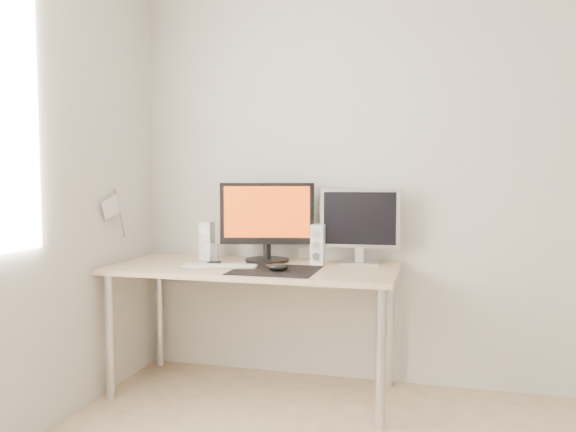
{
  "coord_description": "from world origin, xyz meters",
  "views": [
    {
      "loc": [
        0.05,
        -1.6,
        1.23
      ],
      "look_at": [
        -0.75,
        1.45,
        1.01
      ],
      "focal_mm": 35.0,
      "sensor_mm": 36.0,
      "label": 1
    }
  ],
  "objects_px": {
    "main_monitor": "(267,219)",
    "speaker_right": "(318,245)",
    "second_monitor": "(360,222)",
    "mouse": "(277,267)",
    "keyboard": "(220,266)",
    "desk": "(254,280)",
    "phone_dock": "(214,257)",
    "speaker_left": "(207,241)"
  },
  "relations": [
    {
      "from": "second_monitor",
      "to": "main_monitor",
      "type": "bearing_deg",
      "value": -174.47
    },
    {
      "from": "desk",
      "to": "phone_dock",
      "type": "distance_m",
      "value": 0.27
    },
    {
      "from": "main_monitor",
      "to": "second_monitor",
      "type": "bearing_deg",
      "value": 5.53
    },
    {
      "from": "speaker_right",
      "to": "keyboard",
      "type": "relative_size",
      "value": 0.52
    },
    {
      "from": "phone_dock",
      "to": "keyboard",
      "type": "bearing_deg",
      "value": -57.15
    },
    {
      "from": "second_monitor",
      "to": "desk",
      "type": "bearing_deg",
      "value": -159.17
    },
    {
      "from": "second_monitor",
      "to": "speaker_left",
      "type": "bearing_deg",
      "value": -176.65
    },
    {
      "from": "mouse",
      "to": "speaker_right",
      "type": "xyz_separation_m",
      "value": [
        0.16,
        0.3,
        0.09
      ]
    },
    {
      "from": "second_monitor",
      "to": "keyboard",
      "type": "bearing_deg",
      "value": -155.85
    },
    {
      "from": "mouse",
      "to": "desk",
      "type": "xyz_separation_m",
      "value": [
        -0.18,
        0.15,
        -0.1
      ]
    },
    {
      "from": "main_monitor",
      "to": "speaker_right",
      "type": "height_order",
      "value": "main_monitor"
    },
    {
      "from": "desk",
      "to": "keyboard",
      "type": "distance_m",
      "value": 0.21
    },
    {
      "from": "desk",
      "to": "phone_dock",
      "type": "bearing_deg",
      "value": 173.88
    },
    {
      "from": "mouse",
      "to": "phone_dock",
      "type": "relative_size",
      "value": 1.02
    },
    {
      "from": "speaker_left",
      "to": "keyboard",
      "type": "height_order",
      "value": "speaker_left"
    },
    {
      "from": "desk",
      "to": "phone_dock",
      "type": "height_order",
      "value": "phone_dock"
    },
    {
      "from": "speaker_left",
      "to": "main_monitor",
      "type": "bearing_deg",
      "value": 0.25
    },
    {
      "from": "desk",
      "to": "second_monitor",
      "type": "height_order",
      "value": "second_monitor"
    },
    {
      "from": "desk",
      "to": "second_monitor",
      "type": "bearing_deg",
      "value": 20.83
    },
    {
      "from": "second_monitor",
      "to": "speaker_right",
      "type": "relative_size",
      "value": 1.98
    },
    {
      "from": "second_monitor",
      "to": "speaker_left",
      "type": "height_order",
      "value": "second_monitor"
    },
    {
      "from": "main_monitor",
      "to": "second_monitor",
      "type": "distance_m",
      "value": 0.54
    },
    {
      "from": "speaker_left",
      "to": "keyboard",
      "type": "xyz_separation_m",
      "value": [
        0.19,
        -0.27,
        -0.11
      ]
    },
    {
      "from": "mouse",
      "to": "main_monitor",
      "type": "height_order",
      "value": "main_monitor"
    },
    {
      "from": "desk",
      "to": "phone_dock",
      "type": "relative_size",
      "value": 13.94
    },
    {
      "from": "main_monitor",
      "to": "speaker_right",
      "type": "relative_size",
      "value": 2.39
    },
    {
      "from": "desk",
      "to": "keyboard",
      "type": "bearing_deg",
      "value": -145.4
    },
    {
      "from": "main_monitor",
      "to": "phone_dock",
      "type": "distance_m",
      "value": 0.38
    },
    {
      "from": "main_monitor",
      "to": "second_monitor",
      "type": "relative_size",
      "value": 1.21
    },
    {
      "from": "main_monitor",
      "to": "speaker_right",
      "type": "distance_m",
      "value": 0.34
    },
    {
      "from": "speaker_right",
      "to": "keyboard",
      "type": "distance_m",
      "value": 0.57
    },
    {
      "from": "speaker_left",
      "to": "keyboard",
      "type": "relative_size",
      "value": 0.52
    },
    {
      "from": "keyboard",
      "to": "phone_dock",
      "type": "height_order",
      "value": "phone_dock"
    },
    {
      "from": "main_monitor",
      "to": "second_monitor",
      "type": "xyz_separation_m",
      "value": [
        0.54,
        0.05,
        -0.01
      ]
    },
    {
      "from": "mouse",
      "to": "desk",
      "type": "relative_size",
      "value": 0.07
    },
    {
      "from": "mouse",
      "to": "speaker_left",
      "type": "bearing_deg",
      "value": 149.49
    },
    {
      "from": "main_monitor",
      "to": "speaker_left",
      "type": "xyz_separation_m",
      "value": [
        -0.38,
        -0.0,
        -0.14
      ]
    },
    {
      "from": "mouse",
      "to": "keyboard",
      "type": "xyz_separation_m",
      "value": [
        -0.34,
        0.04,
        -0.02
      ]
    },
    {
      "from": "speaker_left",
      "to": "keyboard",
      "type": "bearing_deg",
      "value": -55.22
    },
    {
      "from": "speaker_left",
      "to": "desk",
      "type": "bearing_deg",
      "value": -24.96
    },
    {
      "from": "main_monitor",
      "to": "keyboard",
      "type": "height_order",
      "value": "main_monitor"
    },
    {
      "from": "second_monitor",
      "to": "speaker_right",
      "type": "distance_m",
      "value": 0.27
    }
  ]
}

